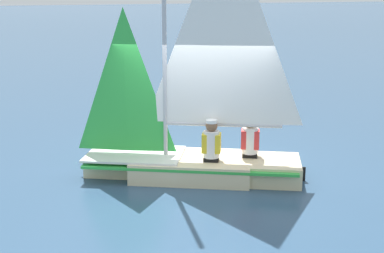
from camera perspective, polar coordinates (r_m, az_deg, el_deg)
ground_plane at (r=10.27m, az=-0.00°, el=-5.33°), size 260.00×260.00×0.00m
sailboat_main at (r=10.04m, az=0.23°, el=-1.38°), size 3.21×4.04×4.90m
sailor_helm at (r=9.87m, az=2.08°, el=-2.30°), size 0.41×0.43×1.16m
sailor_crew at (r=10.17m, az=6.21°, el=-1.87°), size 0.41×0.43×1.16m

